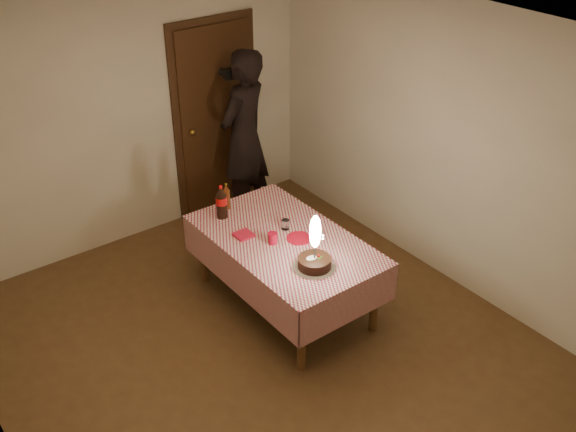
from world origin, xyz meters
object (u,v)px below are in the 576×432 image
object	(u,v)px
red_cup	(273,238)
red_plate	(299,238)
amber_bottle_left	(226,197)
dining_table	(285,248)
clear_cup	(285,224)
photographer	(244,138)
birthday_cake	(315,255)
cola_bottle	(221,202)

from	to	relation	value
red_cup	red_plate	bearing A→B (deg)	-19.50
red_cup	amber_bottle_left	size ratio (longest dim) A/B	0.39
dining_table	clear_cup	size ratio (longest dim) A/B	19.11
amber_bottle_left	photographer	size ratio (longest dim) A/B	0.14
birthday_cake	red_cup	size ratio (longest dim) A/B	4.82
cola_bottle	photographer	xyz separation A→B (m)	(0.83, 0.87, 0.09)
amber_bottle_left	dining_table	bearing A→B (deg)	-81.47
dining_table	amber_bottle_left	bearing A→B (deg)	98.53
red_plate	amber_bottle_left	distance (m)	0.85
birthday_cake	clear_cup	world-z (taller)	birthday_cake
amber_bottle_left	photographer	world-z (taller)	photographer
birthday_cake	red_cup	world-z (taller)	birthday_cake
red_plate	clear_cup	size ratio (longest dim) A/B	2.44
birthday_cake	clear_cup	bearing A→B (deg)	74.89
birthday_cake	amber_bottle_left	distance (m)	1.22
dining_table	birthday_cake	xyz separation A→B (m)	(-0.06, -0.48, 0.22)
clear_cup	cola_bottle	distance (m)	0.61
cola_bottle	red_plate	bearing A→B (deg)	-64.74
dining_table	red_plate	size ratio (longest dim) A/B	7.82
red_cup	clear_cup	world-z (taller)	red_cup
photographer	birthday_cake	bearing A→B (deg)	-108.43
red_cup	amber_bottle_left	xyz separation A→B (m)	(0.01, 0.73, 0.07)
dining_table	cola_bottle	size ratio (longest dim) A/B	5.42
red_cup	amber_bottle_left	bearing A→B (deg)	89.12
clear_cup	cola_bottle	xyz separation A→B (m)	(-0.33, 0.51, 0.11)
amber_bottle_left	red_plate	bearing A→B (deg)	-75.44
red_cup	amber_bottle_left	distance (m)	0.74
dining_table	photographer	world-z (taller)	photographer
red_cup	photographer	xyz separation A→B (m)	(0.72, 1.50, 0.19)
clear_cup	photographer	xyz separation A→B (m)	(0.50, 1.38, 0.19)
birthday_cake	red_cup	bearing A→B (deg)	96.88
dining_table	red_cup	distance (m)	0.19
dining_table	photographer	size ratio (longest dim) A/B	0.92
dining_table	cola_bottle	world-z (taller)	cola_bottle
cola_bottle	amber_bottle_left	bearing A→B (deg)	42.19
photographer	red_plate	bearing A→B (deg)	-107.55
birthday_cake	clear_cup	size ratio (longest dim) A/B	5.35
birthday_cake	cola_bottle	distance (m)	1.12
clear_cup	red_cup	bearing A→B (deg)	-152.34
cola_bottle	dining_table	bearing A→B (deg)	-69.78
amber_bottle_left	cola_bottle	bearing A→B (deg)	-137.81
birthday_cake	amber_bottle_left	world-z (taller)	birthday_cake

